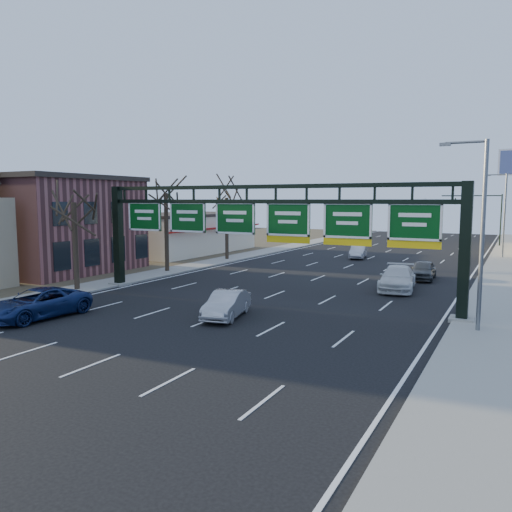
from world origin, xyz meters
The scene contains 19 objects.
ground centered at (0.00, 0.00, 0.00)m, with size 160.00×160.00×0.00m, color black.
sidewalk_left centered at (-12.80, 20.00, 0.06)m, with size 3.00×120.00×0.12m, color gray.
sidewalk_right centered at (12.80, 20.00, 0.06)m, with size 3.00×120.00×0.12m, color gray.
dirt_strip_left centered at (-25.00, 20.00, 0.03)m, with size 21.00×120.00×0.06m, color #473D2B.
lane_markings centered at (0.00, 20.00, 0.01)m, with size 21.60×120.00×0.01m, color white.
sign_gantry centered at (0.16, 8.00, 4.63)m, with size 24.60×1.20×7.20m.
brick_block centered at (-21.50, 11.00, 4.16)m, with size 10.40×12.40×8.30m.
cream_strip centered at (-21.48, 29.00, 2.36)m, with size 10.90×18.40×4.70m.
tree_gantry centered at (-12.80, 5.00, 7.11)m, with size 3.60×3.60×8.48m.
tree_mid centered at (-12.80, 15.00, 7.85)m, with size 3.60×3.60×9.24m.
tree_far centered at (-12.80, 25.00, 7.48)m, with size 3.60×3.60×8.86m.
streetlight_near centered at (12.47, 6.00, 5.08)m, with size 2.15×0.22×9.00m.
streetlight_far centered at (12.47, 40.00, 5.08)m, with size 2.15×0.22×9.00m.
traffic_signal_mast centered at (5.69, 55.00, 5.50)m, with size 10.16×0.54×7.00m.
car_blue_suv centered at (-8.31, -1.74, 0.78)m, with size 2.58×5.60×1.56m, color navy.
car_silver_sedan centered at (0.51, 3.04, 0.71)m, with size 1.50×4.30×1.42m, color #A4A3A8.
car_white_wagon centered at (6.75, 15.64, 0.82)m, with size 2.29×5.64×1.64m, color silver.
car_grey_far centered at (7.54, 21.22, 0.75)m, with size 1.76×4.38×1.49m, color #434648.
car_silver_distant centered at (-1.09, 32.81, 0.70)m, with size 1.47×4.22×1.39m, color #B8B8BD.
Camera 1 is at (14.12, -19.28, 6.26)m, focal length 35.00 mm.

